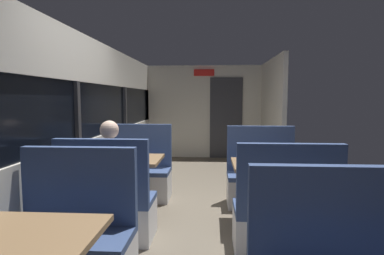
% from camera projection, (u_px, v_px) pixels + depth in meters
% --- Properties ---
extents(ground_plane, '(3.30, 9.20, 0.02)m').
position_uv_depth(ground_plane, '(195.00, 222.00, 3.84)').
color(ground_plane, '#665B4C').
extents(carriage_window_panel_left, '(0.09, 8.48, 2.30)m').
position_uv_depth(carriage_window_panel_left, '(76.00, 130.00, 3.83)').
color(carriage_window_panel_left, beige).
rests_on(carriage_window_panel_left, ground_plane).
extents(carriage_end_bulkhead, '(2.90, 0.11, 2.30)m').
position_uv_depth(carriage_end_bulkhead, '(206.00, 112.00, 7.90)').
color(carriage_end_bulkhead, beige).
rests_on(carriage_end_bulkhead, ground_plane).
extents(carriage_aisle_panel_right, '(0.08, 2.40, 2.30)m').
position_uv_depth(carriage_aisle_panel_right, '(271.00, 115.00, 6.62)').
color(carriage_aisle_panel_right, beige).
rests_on(carriage_aisle_panel_right, ground_plane).
extents(dining_table_near_window, '(0.90, 0.70, 0.74)m').
position_uv_depth(dining_table_near_window, '(16.00, 253.00, 1.76)').
color(dining_table_near_window, '#9E9EA3').
rests_on(dining_table_near_window, ground_plane).
extents(bench_near_window_facing_entry, '(0.95, 0.50, 1.10)m').
position_uv_depth(bench_near_window_facing_entry, '(73.00, 247.00, 2.48)').
color(bench_near_window_facing_entry, silver).
rests_on(bench_near_window_facing_entry, ground_plane).
extents(dining_table_mid_window, '(0.90, 0.70, 0.74)m').
position_uv_depth(dining_table_mid_window, '(125.00, 166.00, 3.99)').
color(dining_table_mid_window, '#9E9EA3').
rests_on(dining_table_mid_window, ground_plane).
extents(bench_mid_window_facing_end, '(0.95, 0.50, 1.10)m').
position_uv_depth(bench_mid_window_facing_end, '(108.00, 209.00, 3.33)').
color(bench_mid_window_facing_end, silver).
rests_on(bench_mid_window_facing_end, ground_plane).
extents(bench_mid_window_facing_entry, '(0.95, 0.50, 1.10)m').
position_uv_depth(bench_mid_window_facing_entry, '(139.00, 176.00, 4.72)').
color(bench_mid_window_facing_entry, silver).
rests_on(bench_mid_window_facing_entry, ground_plane).
extents(dining_table_rear_aisle, '(0.90, 0.70, 0.74)m').
position_uv_depth(dining_table_rear_aisle, '(271.00, 172.00, 3.68)').
color(dining_table_rear_aisle, '#9E9EA3').
rests_on(dining_table_rear_aisle, ground_plane).
extents(bench_rear_aisle_facing_end, '(0.95, 0.50, 1.10)m').
position_uv_depth(bench_rear_aisle_facing_end, '(284.00, 221.00, 3.02)').
color(bench_rear_aisle_facing_end, silver).
rests_on(bench_rear_aisle_facing_end, ground_plane).
extents(bench_rear_aisle_facing_entry, '(0.95, 0.50, 1.10)m').
position_uv_depth(bench_rear_aisle_facing_entry, '(261.00, 182.00, 4.41)').
color(bench_rear_aisle_facing_entry, silver).
rests_on(bench_rear_aisle_facing_entry, ground_plane).
extents(seated_passenger, '(0.47, 0.55, 1.26)m').
position_uv_depth(seated_passenger, '(110.00, 188.00, 3.38)').
color(seated_passenger, '#26262D').
rests_on(seated_passenger, ground_plane).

